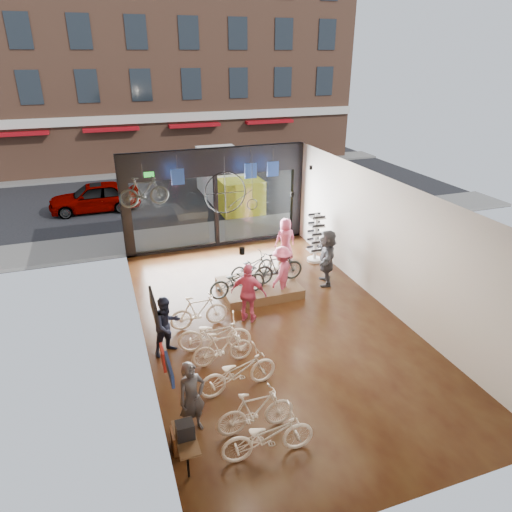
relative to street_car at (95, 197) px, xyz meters
name	(u,v)px	position (x,y,z in m)	size (l,w,h in m)	color
ground_plane	(272,323)	(4.39, -12.00, -0.72)	(7.00, 12.00, 0.04)	black
ceiling	(274,191)	(4.39, -12.00, 3.12)	(7.00, 12.00, 0.04)	black
wall_left	(137,281)	(0.87, -12.00, 1.20)	(0.04, 12.00, 3.80)	brown
wall_right	(387,244)	(7.91, -12.00, 1.20)	(0.04, 12.00, 3.80)	beige
wall_back	(418,418)	(4.39, -18.02, 1.20)	(7.00, 0.04, 3.80)	beige
storefront	(216,199)	(4.39, -6.00, 1.20)	(7.00, 0.26, 3.80)	black
exit_sign	(149,174)	(1.99, -6.12, 2.35)	(0.35, 0.06, 0.18)	#198C26
street_road	(177,187)	(4.39, 3.00, -0.71)	(30.00, 18.00, 0.02)	black
sidewalk_near	(210,233)	(4.39, -4.80, -0.64)	(30.00, 2.40, 0.12)	slate
sidewalk_far	(165,170)	(4.39, 7.00, -0.64)	(30.00, 2.00, 0.12)	slate
opposite_building	(150,52)	(4.39, 9.50, 6.30)	(26.00, 5.00, 14.00)	brown
street_car	(95,197)	(0.00, 0.00, 0.00)	(1.66, 4.13, 1.41)	gray
box_truck	(230,180)	(6.40, -1.00, 0.49)	(2.02, 6.06, 2.39)	silver
floor_bike_0	(268,435)	(2.64, -16.28, -0.23)	(0.62, 1.79, 0.94)	silver
floor_bike_1	(256,411)	(2.63, -15.63, -0.22)	(0.46, 1.61, 0.97)	silver
floor_bike_2	(238,372)	(2.66, -14.35, -0.22)	(0.64, 1.84, 0.97)	silver
floor_bike_3	(222,348)	(2.58, -13.33, -0.25)	(0.42, 1.50, 0.90)	silver
floor_bike_4	(215,334)	(2.54, -12.74, -0.22)	(0.64, 1.84, 0.97)	silver
floor_bike_5	(199,311)	(2.41, -11.54, -0.22)	(0.46, 1.61, 0.97)	silver
display_platform	(259,288)	(4.63, -10.19, -0.55)	(2.40, 1.80, 0.30)	brown
display_bike_left	(238,281)	(3.79, -10.68, 0.06)	(0.62, 1.78, 0.93)	#202624
display_bike_mid	(278,268)	(5.25, -10.28, 0.10)	(0.47, 1.66, 1.00)	#202624
display_bike_right	(252,266)	(4.55, -9.73, 0.01)	(0.55, 1.57, 0.82)	#202624
customer_0	(192,398)	(1.46, -15.21, 0.10)	(0.58, 0.38, 1.60)	#3F3F44
customer_1	(167,326)	(1.42, -12.43, 0.08)	(0.76, 0.59, 1.57)	#161C33
customer_2	(249,293)	(3.80, -11.68, 0.17)	(1.02, 0.43, 1.75)	#CC4C72
customer_3	(282,272)	(5.21, -10.66, 0.12)	(1.07, 0.61, 1.65)	#CC4C72
customer_4	(285,239)	(6.37, -8.16, 0.08)	(0.77, 0.50, 1.57)	#CC4C72
customer_5	(327,257)	(6.90, -10.33, 0.23)	(1.72, 0.55, 1.86)	#3F3F44
sunglasses_rack	(315,238)	(7.34, -8.63, 0.19)	(0.53, 0.43, 1.79)	white
wall_merch	(169,393)	(1.01, -15.50, 0.60)	(0.40, 2.40, 2.60)	navy
penny_farthing	(234,193)	(4.65, -7.55, 1.80)	(1.85, 0.06, 1.48)	black
hung_bike	(144,192)	(1.61, -7.80, 2.22)	(0.45, 1.58, 0.95)	#202624
jersey_left	(178,177)	(2.88, -6.80, 2.35)	(0.45, 0.03, 0.55)	#1E3F99
jersey_mid	(251,171)	(5.52, -6.80, 2.35)	(0.45, 0.03, 0.55)	#1E3F99
jersey_right	(273,169)	(6.38, -6.80, 2.35)	(0.45, 0.03, 0.55)	#1E3F99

